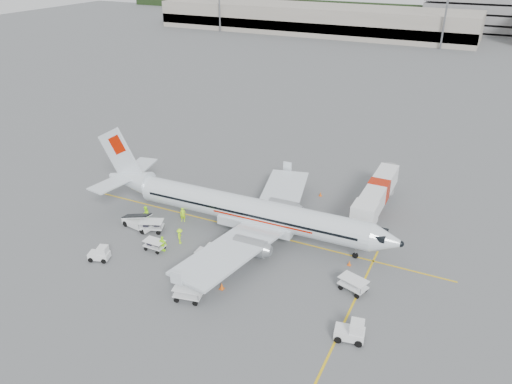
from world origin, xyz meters
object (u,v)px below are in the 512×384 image
aircraft (251,194)px  tug_mid (207,252)px  tug_fore (350,330)px  jet_bridge (378,197)px  belt_loader (138,217)px  tug_aft (99,253)px

aircraft → tug_mid: size_ratio=15.09×
tug_fore → tug_mid: tug_fore is taller
jet_bridge → tug_fore: (3.09, -21.79, -1.10)m
aircraft → jet_bridge: (11.27, 10.55, -2.73)m
aircraft → tug_mid: 7.77m
aircraft → belt_loader: (-11.82, -4.37, -3.39)m
aircraft → tug_fore: 18.63m
jet_bridge → belt_loader: bearing=-146.9°
aircraft → tug_fore: aircraft is taller
tug_mid → aircraft: bearing=73.6°
tug_mid → tug_aft: bearing=-156.5°
belt_loader → tug_fore: (26.18, -6.87, -0.45)m
aircraft → belt_loader: aircraft is taller
tug_mid → belt_loader: bearing=165.9°
jet_bridge → tug_aft: size_ratio=7.65×
aircraft → tug_aft: (-11.42, -11.20, -3.98)m
tug_mid → jet_bridge: bearing=50.8°
aircraft → jet_bridge: bearing=42.0°
belt_loader → tug_mid: 10.40m
jet_bridge → tug_mid: (-12.93, -17.08, -1.14)m
aircraft → tug_aft: bearing=-136.7°
jet_bridge → tug_fore: bearing=-81.7°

